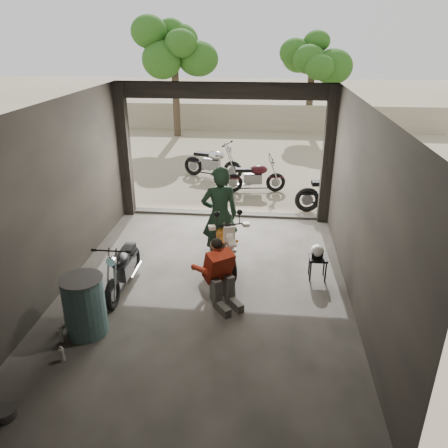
% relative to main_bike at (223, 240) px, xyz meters
% --- Properties ---
extents(ground, '(80.00, 80.00, 0.00)m').
position_rel_main_bike_xyz_m(ground, '(-0.22, -0.94, -0.56)').
color(ground, '#7A6D56').
rests_on(ground, ground).
extents(garage, '(7.00, 7.13, 3.20)m').
position_rel_main_bike_xyz_m(garage, '(-0.22, -0.39, 0.72)').
color(garage, '#2D2B28').
rests_on(garage, ground).
extents(boundary_wall, '(18.00, 0.30, 1.20)m').
position_rel_main_bike_xyz_m(boundary_wall, '(-0.22, 13.06, 0.04)').
color(boundary_wall, gray).
rests_on(boundary_wall, ground).
extents(tree_left, '(2.20, 2.20, 5.60)m').
position_rel_main_bike_xyz_m(tree_left, '(-3.22, 11.56, 3.43)').
color(tree_left, '#382B1E').
rests_on(tree_left, ground).
extents(tree_right, '(2.20, 2.20, 5.00)m').
position_rel_main_bike_xyz_m(tree_right, '(2.58, 13.06, 3.00)').
color(tree_right, '#382B1E').
rests_on(tree_right, ground).
extents(main_bike, '(1.18, 1.80, 1.11)m').
position_rel_main_bike_xyz_m(main_bike, '(0.00, 0.00, 0.00)').
color(main_bike, beige).
rests_on(main_bike, ground).
extents(left_bike, '(0.62, 1.49, 1.00)m').
position_rel_main_bike_xyz_m(left_bike, '(-1.64, -1.03, -0.05)').
color(left_bike, black).
rests_on(left_bike, ground).
extents(outside_bike_a, '(1.84, 1.17, 1.15)m').
position_rel_main_bike_xyz_m(outside_bike_a, '(-0.90, 5.62, 0.02)').
color(outside_bike_a, black).
rests_on(outside_bike_a, ground).
extents(outside_bike_b, '(1.61, 0.85, 1.04)m').
position_rel_main_bike_xyz_m(outside_bike_b, '(0.45, 4.40, -0.04)').
color(outside_bike_b, '#3A0E14').
rests_on(outside_bike_b, ground).
extents(outside_bike_c, '(1.84, 0.88, 1.21)m').
position_rel_main_bike_xyz_m(outside_bike_c, '(2.54, 3.09, 0.05)').
color(outside_bike_c, black).
rests_on(outside_bike_c, ground).
extents(rider, '(0.82, 0.66, 1.96)m').
position_rel_main_bike_xyz_m(rider, '(-0.08, 0.19, 0.42)').
color(rider, black).
rests_on(rider, ground).
extents(mechanic, '(0.93, 0.97, 1.13)m').
position_rel_main_bike_xyz_m(mechanic, '(0.14, -1.35, 0.01)').
color(mechanic, '#B03017').
rests_on(mechanic, ground).
extents(stool, '(0.32, 0.32, 0.45)m').
position_rel_main_bike_xyz_m(stool, '(1.78, -0.33, -0.18)').
color(stool, black).
rests_on(stool, ground).
extents(helmet, '(0.31, 0.32, 0.23)m').
position_rel_main_bike_xyz_m(helmet, '(1.75, -0.31, 0.01)').
color(helmet, silver).
rests_on(helmet, stool).
extents(oil_drum, '(0.79, 0.79, 0.94)m').
position_rel_main_bike_xyz_m(oil_drum, '(-1.81, -2.29, -0.08)').
color(oil_drum, '#3B6164').
rests_on(oil_drum, ground).
extents(sign_post, '(0.84, 0.08, 2.52)m').
position_rel_main_bike_xyz_m(sign_post, '(2.64, 2.49, 1.15)').
color(sign_post, black).
rests_on(sign_post, ground).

